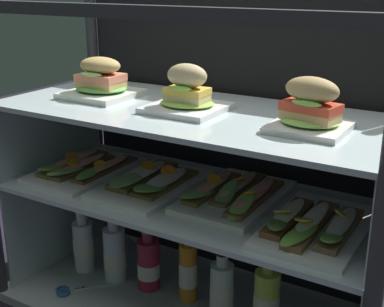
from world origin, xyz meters
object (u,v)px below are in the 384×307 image
open_sandwich_tray_right_of_center (84,168)px  juice_bottle_back_right (149,264)px  open_sandwich_tray_near_right_corner (314,225)px  juice_bottle_tucked_behind (84,244)px  juice_bottle_back_left (222,292)px  kitchen_scissors (70,290)px  juice_bottle_front_fourth (266,302)px  open_sandwich_tray_far_right (151,181)px  plated_roll_sandwich_mid_left (310,110)px  plated_roll_sandwich_left_of_center (187,95)px  juice_bottle_front_middle (115,254)px  juice_bottle_front_left_end (188,271)px  open_sandwich_tray_mid_left (234,194)px  plated_roll_sandwich_far_left (101,82)px

open_sandwich_tray_right_of_center → juice_bottle_back_right: bearing=8.3°
open_sandwich_tray_near_right_corner → juice_bottle_tucked_behind: open_sandwich_tray_near_right_corner is taller
open_sandwich_tray_near_right_corner → juice_bottle_tucked_behind: bearing=177.6°
juice_bottle_back_left → kitchen_scissors: bearing=-165.3°
juice_bottle_back_right → juice_bottle_front_fourth: size_ratio=0.82×
open_sandwich_tray_far_right → juice_bottle_back_right: 0.30m
plated_roll_sandwich_mid_left → juice_bottle_back_right: plated_roll_sandwich_mid_left is taller
plated_roll_sandwich_left_of_center → juice_bottle_back_left: (0.12, -0.00, -0.57)m
plated_roll_sandwich_left_of_center → juice_bottle_front_fourth: bearing=-0.5°
plated_roll_sandwich_left_of_center → juice_bottle_back_left: 0.58m
open_sandwich_tray_near_right_corner → juice_bottle_front_fourth: (-0.12, 0.03, -0.28)m
plated_roll_sandwich_mid_left → juice_bottle_tucked_behind: (-0.76, 0.02, -0.57)m
juice_bottle_tucked_behind → juice_bottle_back_right: bearing=4.8°
juice_bottle_back_left → kitchen_scissors: (-0.48, -0.13, -0.08)m
open_sandwich_tray_near_right_corner → juice_bottle_front_middle: open_sandwich_tray_near_right_corner is taller
open_sandwich_tray_near_right_corner → kitchen_scissors: open_sandwich_tray_near_right_corner is taller
plated_roll_sandwich_mid_left → open_sandwich_tray_far_right: plated_roll_sandwich_mid_left is taller
open_sandwich_tray_right_of_center → juice_bottle_front_left_end: (0.36, 0.04, -0.28)m
juice_bottle_tucked_behind → open_sandwich_tray_near_right_corner: bearing=-2.4°
plated_roll_sandwich_left_of_center → juice_bottle_back_right: bearing=172.2°
juice_bottle_back_right → kitchen_scissors: bearing=-143.7°
open_sandwich_tray_near_right_corner → juice_bottle_back_right: 0.62m
open_sandwich_tray_mid_left → juice_bottle_front_left_end: 0.32m
juice_bottle_front_left_end → kitchen_scissors: bearing=-155.3°
juice_bottle_back_left → plated_roll_sandwich_left_of_center: bearing=179.4°
plated_roll_sandwich_mid_left → open_sandwich_tray_near_right_corner: 0.28m
plated_roll_sandwich_far_left → open_sandwich_tray_right_of_center: size_ratio=0.55×
open_sandwich_tray_far_right → juice_bottle_front_fourth: (0.38, -0.01, -0.28)m
juice_bottle_tucked_behind → plated_roll_sandwich_mid_left: bearing=-1.3°
open_sandwich_tray_mid_left → juice_bottle_back_left: size_ratio=1.64×
plated_roll_sandwich_mid_left → juice_bottle_back_left: size_ratio=0.79×
kitchen_scissors → juice_bottle_front_fourth: bearing=11.4°
open_sandwich_tray_near_right_corner → plated_roll_sandwich_mid_left: bearing=154.7°
juice_bottle_front_left_end → juice_bottle_front_middle: bearing=-173.7°
kitchen_scissors → juice_bottle_back_right: bearing=36.3°
juice_bottle_tucked_behind → juice_bottle_front_middle: (0.13, 0.00, -0.00)m
open_sandwich_tray_far_right → open_sandwich_tray_mid_left: bearing=8.0°
plated_roll_sandwich_mid_left → juice_bottle_front_fourth: 0.56m
juice_bottle_front_fourth → kitchen_scissors: size_ratio=1.46×
plated_roll_sandwich_far_left → juice_bottle_front_middle: plated_roll_sandwich_far_left is taller
juice_bottle_back_right → juice_bottle_tucked_behind: bearing=-175.2°
open_sandwich_tray_near_right_corner → juice_bottle_front_fourth: 0.31m
open_sandwich_tray_far_right → juice_bottle_tucked_behind: (-0.28, -0.00, -0.29)m
open_sandwich_tray_mid_left → juice_bottle_back_right: 0.41m
open_sandwich_tray_right_of_center → open_sandwich_tray_mid_left: bearing=5.6°
plated_roll_sandwich_far_left → open_sandwich_tray_far_right: plated_roll_sandwich_far_left is taller
juice_bottle_front_middle → plated_roll_sandwich_mid_left: bearing=-1.7°
plated_roll_sandwich_far_left → juice_bottle_front_fourth: (0.56, -0.02, -0.55)m
open_sandwich_tray_far_right → juice_bottle_back_left: 0.38m
plated_roll_sandwich_left_of_center → open_sandwich_tray_right_of_center: bearing=-178.5°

